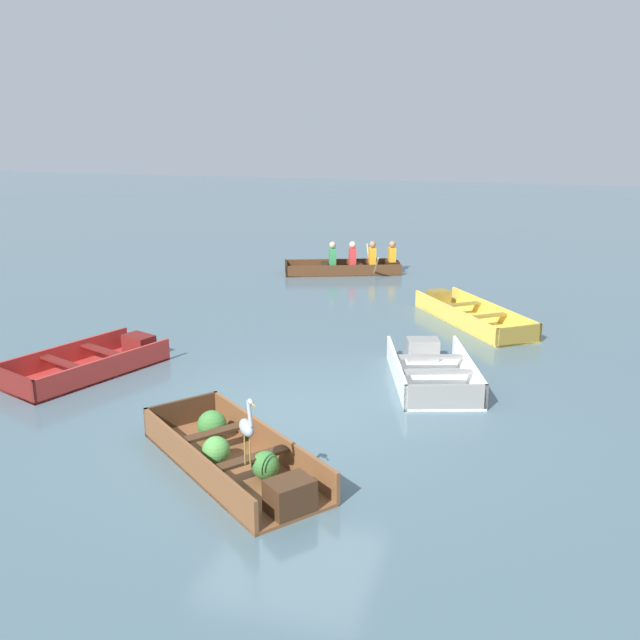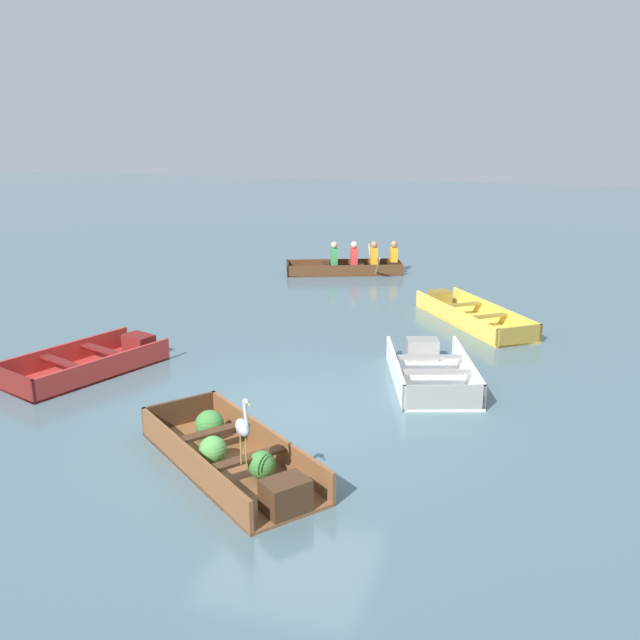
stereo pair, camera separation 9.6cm
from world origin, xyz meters
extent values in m
plane|color=#47606B|center=(0.00, 0.00, 0.00)|extent=(80.00, 80.00, 0.00)
cube|color=brown|center=(-0.22, -1.66, 0.02)|extent=(3.00, 2.71, 0.04)
cube|color=brown|center=(0.10, -1.25, 0.20)|extent=(2.34, 1.90, 0.41)
cube|color=brown|center=(-0.55, -2.06, 0.20)|extent=(2.34, 1.90, 0.41)
cube|color=#3F2716|center=(-1.36, -0.74, 0.20)|extent=(0.72, 0.88, 0.41)
cube|color=#3F2716|center=(0.79, -2.47, 0.22)|extent=(0.59, 0.61, 0.37)
cube|color=#3F2716|center=(0.12, -1.94, 0.30)|extent=(0.75, 0.87, 0.04)
cube|color=#3F2716|center=(-0.57, -1.38, 0.30)|extent=(0.75, 0.87, 0.04)
sphere|color=#387533|center=(0.28, -1.86, 0.21)|extent=(0.33, 0.33, 0.33)
sphere|color=#4C9342|center=(-0.43, -1.68, 0.21)|extent=(0.35, 0.35, 0.35)
sphere|color=#387533|center=(-0.78, -1.04, 0.23)|extent=(0.39, 0.39, 0.39)
cube|color=#AD2D28|center=(-3.93, 0.78, 0.02)|extent=(2.08, 2.91, 0.04)
cube|color=#AD2D28|center=(-4.47, 0.99, 0.20)|extent=(0.99, 2.49, 0.39)
cube|color=#AD2D28|center=(-3.39, 0.57, 0.20)|extent=(0.99, 2.49, 0.39)
cube|color=maroon|center=(-4.39, -0.43, 0.20)|extent=(1.15, 0.48, 0.39)
cube|color=maroon|center=(-3.52, 1.85, 0.21)|extent=(0.64, 0.53, 0.35)
cube|color=maroon|center=(-3.79, 1.15, 0.29)|extent=(1.10, 0.55, 0.04)
cube|color=maroon|center=(-4.07, 0.41, 0.29)|extent=(1.10, 0.55, 0.04)
cube|color=#E5BC47|center=(2.10, 5.72, 0.02)|extent=(2.75, 3.24, 0.04)
cube|color=#E5BC47|center=(1.72, 5.44, 0.19)|extent=(1.98, 2.68, 0.37)
cube|color=#E5BC47|center=(2.49, 6.00, 0.19)|extent=(1.98, 2.68, 0.37)
cube|color=olive|center=(3.06, 4.41, 0.19)|extent=(0.84, 0.63, 0.37)
cube|color=olive|center=(1.24, 6.90, 0.21)|extent=(0.58, 0.56, 0.34)
cube|color=olive|center=(1.81, 6.12, 0.28)|extent=(0.82, 0.66, 0.04)
cube|color=olive|center=(2.39, 5.32, 0.28)|extent=(0.82, 0.66, 0.04)
cube|color=white|center=(1.74, 1.99, 0.02)|extent=(1.88, 2.69, 0.04)
cube|color=white|center=(1.18, 1.82, 0.21)|extent=(0.76, 2.35, 0.41)
cube|color=white|center=(2.31, 2.16, 0.21)|extent=(0.76, 2.35, 0.41)
cube|color=gray|center=(2.09, 0.84, 0.21)|extent=(1.19, 0.40, 0.41)
cube|color=gray|center=(1.44, 2.99, 0.23)|extent=(0.63, 0.50, 0.37)
cube|color=gray|center=(1.64, 2.34, 0.31)|extent=(1.12, 0.48, 0.04)
cube|color=gray|center=(1.85, 1.64, 0.31)|extent=(1.12, 0.48, 0.04)
cube|color=#4C2D19|center=(-1.78, 9.80, 0.02)|extent=(3.30, 2.00, 0.04)
cube|color=#4C2D19|center=(-1.93, 10.23, 0.15)|extent=(2.99, 1.14, 0.31)
cube|color=#4C2D19|center=(-1.62, 9.38, 0.15)|extent=(2.99, 1.14, 0.31)
cube|color=black|center=(-3.24, 9.27, 0.15)|extent=(0.38, 0.92, 0.31)
cube|color=black|center=(-0.46, 10.29, 0.17)|extent=(0.49, 0.53, 0.28)
cube|color=black|center=(-1.33, 9.97, 0.23)|extent=(0.45, 0.86, 0.04)
cube|color=black|center=(-2.22, 9.64, 0.23)|extent=(0.45, 0.86, 0.04)
cube|color=#338C4C|center=(-2.04, 9.71, 0.47)|extent=(0.27, 0.32, 0.44)
sphere|color=tan|center=(-2.04, 9.71, 0.79)|extent=(0.18, 0.18, 0.18)
cube|color=red|center=(-1.52, 9.90, 0.47)|extent=(0.27, 0.32, 0.44)
sphere|color=beige|center=(-1.52, 9.90, 0.79)|extent=(0.18, 0.18, 0.18)
cube|color=orange|center=(-1.00, 10.09, 0.47)|extent=(0.27, 0.32, 0.44)
sphere|color=#9E7051|center=(-1.00, 10.09, 0.79)|extent=(0.18, 0.18, 0.18)
cube|color=orange|center=(-0.48, 10.28, 0.47)|extent=(0.27, 0.32, 0.44)
sphere|color=#9E7051|center=(-0.48, 10.28, 0.79)|extent=(0.18, 0.18, 0.18)
cylinder|color=tan|center=(-1.27, 10.82, 0.36)|extent=(0.26, 0.62, 0.55)
cylinder|color=tan|center=(-0.73, 9.36, 0.36)|extent=(0.26, 0.62, 0.55)
cylinder|color=olive|center=(0.26, -2.27, 0.60)|extent=(0.02, 0.02, 0.35)
cylinder|color=olive|center=(0.21, -2.31, 0.60)|extent=(0.02, 0.02, 0.35)
ellipsoid|color=#93999E|center=(0.24, -2.29, 0.87)|extent=(0.31, 0.33, 0.18)
cylinder|color=#93999E|center=(0.31, -2.38, 1.09)|extent=(0.11, 0.12, 0.28)
ellipsoid|color=#93999E|center=(0.34, -2.41, 1.24)|extent=(0.12, 0.12, 0.06)
cone|color=gold|center=(0.39, -2.47, 1.24)|extent=(0.08, 0.09, 0.02)
camera|label=1|loc=(3.02, -9.00, 4.16)|focal=40.00mm
camera|label=2|loc=(3.11, -8.97, 4.16)|focal=40.00mm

